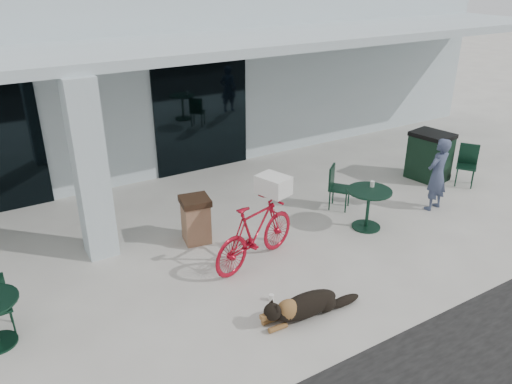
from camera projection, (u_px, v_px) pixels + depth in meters
ground at (239, 292)px, 7.79m from camera, size 80.00×80.00×0.00m
building at (83, 62)px, 13.46m from camera, size 22.00×7.00×4.50m
storefront_glass_right at (202, 116)px, 11.95m from camera, size 2.40×0.06×2.70m
column at (90, 171)px, 8.22m from camera, size 0.50×0.50×3.12m
overhang at (142, 50)px, 9.25m from camera, size 22.00×2.80×0.18m
bicycle at (256, 233)px, 8.34m from camera, size 1.97×1.07×1.14m
laundry_basket at (273, 185)px, 8.35m from camera, size 0.54×0.63×0.32m
dog at (306, 304)px, 7.18m from camera, size 1.23×0.45×0.40m
cup_near_dog at (271, 297)px, 7.57m from camera, size 0.11×0.11×0.10m
cafe_table_far at (368, 209)px, 9.54m from camera, size 0.85×0.85×0.79m
cafe_chair_far_a at (340, 188)px, 10.29m from camera, size 0.61×0.61×0.92m
cafe_chair_far_b at (467, 166)px, 11.38m from camera, size 0.63×0.62×0.94m
person at (437, 174)px, 10.14m from camera, size 0.60×0.43×1.53m
cup_on_table at (372, 184)px, 9.50m from camera, size 0.08×0.08×0.11m
trash_receptacle at (196, 220)px, 9.06m from camera, size 0.59×0.59×0.87m
wheeled_bin at (430, 156)px, 11.69m from camera, size 0.84×0.99×1.13m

